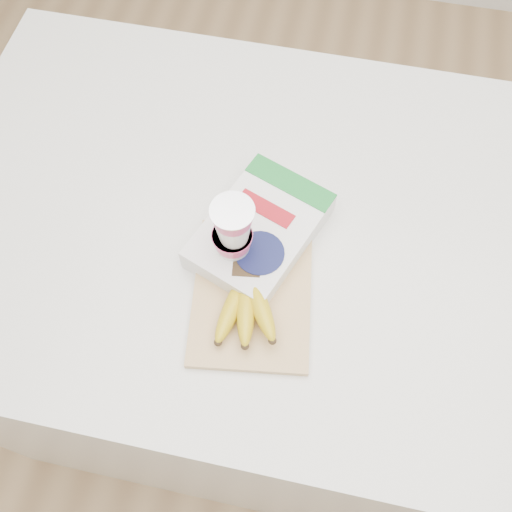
{
  "coord_description": "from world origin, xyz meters",
  "views": [
    {
      "loc": [
        0.09,
        -0.55,
        1.94
      ],
      "look_at": [
        -0.01,
        -0.1,
        1.05
      ],
      "focal_mm": 40.0,
      "sensor_mm": 36.0,
      "label": 1
    }
  ],
  "objects_px": {
    "bananas": "(246,302)",
    "cereal_box": "(260,231)",
    "cutting_board": "(252,293)",
    "yogurt_stack": "(233,234)",
    "table": "(266,316)"
  },
  "relations": [
    {
      "from": "cutting_board",
      "to": "cereal_box",
      "type": "bearing_deg",
      "value": 86.68
    },
    {
      "from": "table",
      "to": "yogurt_stack",
      "type": "height_order",
      "value": "yogurt_stack"
    },
    {
      "from": "cutting_board",
      "to": "yogurt_stack",
      "type": "height_order",
      "value": "yogurt_stack"
    },
    {
      "from": "yogurt_stack",
      "to": "cereal_box",
      "type": "bearing_deg",
      "value": 58.65
    },
    {
      "from": "bananas",
      "to": "cutting_board",
      "type": "bearing_deg",
      "value": 82.03
    },
    {
      "from": "table",
      "to": "cutting_board",
      "type": "xyz_separation_m",
      "value": [
        -0.0,
        -0.16,
        0.51
      ]
    },
    {
      "from": "cutting_board",
      "to": "yogurt_stack",
      "type": "bearing_deg",
      "value": 119.39
    },
    {
      "from": "table",
      "to": "bananas",
      "type": "xyz_separation_m",
      "value": [
        -0.01,
        -0.19,
        0.54
      ]
    },
    {
      "from": "cutting_board",
      "to": "cereal_box",
      "type": "relative_size",
      "value": 0.93
    },
    {
      "from": "cutting_board",
      "to": "yogurt_stack",
      "type": "relative_size",
      "value": 1.67
    },
    {
      "from": "bananas",
      "to": "cereal_box",
      "type": "distance_m",
      "value": 0.14
    },
    {
      "from": "yogurt_stack",
      "to": "cereal_box",
      "type": "height_order",
      "value": "yogurt_stack"
    },
    {
      "from": "table",
      "to": "yogurt_stack",
      "type": "distance_m",
      "value": 0.62
    },
    {
      "from": "cutting_board",
      "to": "table",
      "type": "bearing_deg",
      "value": 81.3
    },
    {
      "from": "table",
      "to": "cutting_board",
      "type": "bearing_deg",
      "value": -90.66
    }
  ]
}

